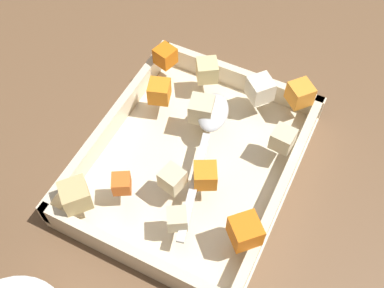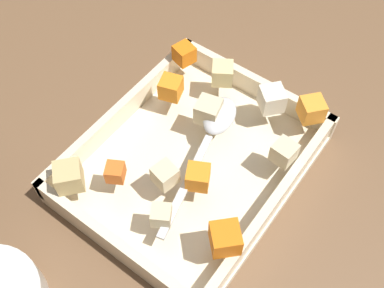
% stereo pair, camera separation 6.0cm
% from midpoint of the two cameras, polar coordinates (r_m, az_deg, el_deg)
% --- Properties ---
extents(ground_plane, '(4.00, 4.00, 0.00)m').
position_cam_midpoint_polar(ground_plane, '(0.65, -3.26, -4.56)').
color(ground_plane, brown).
extents(baking_dish, '(0.33, 0.27, 0.05)m').
position_cam_midpoint_polar(baking_dish, '(0.64, -2.69, -2.48)').
color(baking_dish, beige).
rests_on(baking_dish, ground_plane).
extents(carrot_chunk_corner_sw, '(0.03, 0.03, 0.03)m').
position_cam_midpoint_polar(carrot_chunk_corner_sw, '(0.70, -5.82, 10.60)').
color(carrot_chunk_corner_sw, orange).
rests_on(carrot_chunk_corner_sw, baking_dish).
extents(carrot_chunk_mid_right, '(0.04, 0.04, 0.03)m').
position_cam_midpoint_polar(carrot_chunk_mid_right, '(0.66, -6.70, 6.30)').
color(carrot_chunk_mid_right, orange).
rests_on(carrot_chunk_mid_right, baking_dish).
extents(carrot_chunk_front_center, '(0.03, 0.03, 0.02)m').
position_cam_midpoint_polar(carrot_chunk_front_center, '(0.58, -11.65, -5.03)').
color(carrot_chunk_front_center, orange).
rests_on(carrot_chunk_front_center, baking_dish).
extents(carrot_chunk_near_spoon, '(0.04, 0.04, 0.03)m').
position_cam_midpoint_polar(carrot_chunk_near_spoon, '(0.66, 10.67, 5.95)').
color(carrot_chunk_near_spoon, orange).
rests_on(carrot_chunk_near_spoon, baking_dish).
extents(carrot_chunk_near_right, '(0.05, 0.05, 0.03)m').
position_cam_midpoint_polar(carrot_chunk_near_right, '(0.54, 3.34, -10.95)').
color(carrot_chunk_near_right, orange).
rests_on(carrot_chunk_near_right, baking_dish).
extents(carrot_chunk_corner_nw, '(0.04, 0.04, 0.03)m').
position_cam_midpoint_polar(carrot_chunk_corner_nw, '(0.57, -1.36, -4.14)').
color(carrot_chunk_corner_nw, orange).
rests_on(carrot_chunk_corner_nw, baking_dish).
extents(potato_chunk_center, '(0.03, 0.03, 0.03)m').
position_cam_midpoint_polar(potato_chunk_center, '(0.58, -5.76, -4.40)').
color(potato_chunk_center, beige).
rests_on(potato_chunk_center, baking_dish).
extents(potato_chunk_back_center, '(0.04, 0.04, 0.03)m').
position_cam_midpoint_polar(potato_chunk_back_center, '(0.68, -0.69, 8.92)').
color(potato_chunk_back_center, '#E0CC89').
rests_on(potato_chunk_back_center, baking_dish).
extents(potato_chunk_mid_left, '(0.03, 0.03, 0.02)m').
position_cam_midpoint_polar(potato_chunk_mid_left, '(0.55, -5.04, -9.43)').
color(potato_chunk_mid_left, beige).
rests_on(potato_chunk_mid_left, baking_dish).
extents(potato_chunk_far_right, '(0.03, 0.03, 0.03)m').
position_cam_midpoint_polar(potato_chunk_far_right, '(0.61, 8.40, 0.44)').
color(potato_chunk_far_right, beige).
rests_on(potato_chunk_far_right, baking_dish).
extents(potato_chunk_under_handle, '(0.04, 0.04, 0.03)m').
position_cam_midpoint_polar(potato_chunk_under_handle, '(0.63, -1.57, 4.13)').
color(potato_chunk_under_handle, beige).
rests_on(potato_chunk_under_handle, baking_dish).
extents(potato_chunk_heap_top, '(0.05, 0.05, 0.03)m').
position_cam_midpoint_polar(potato_chunk_heap_top, '(0.58, -17.11, -6.31)').
color(potato_chunk_heap_top, tan).
rests_on(potato_chunk_heap_top, baking_dish).
extents(parsnip_chunk_corner_ne, '(0.05, 0.05, 0.03)m').
position_cam_midpoint_polar(parsnip_chunk_corner_ne, '(0.66, 5.83, 6.61)').
color(parsnip_chunk_corner_ne, silver).
rests_on(parsnip_chunk_corner_ne, baking_dish).
extents(serving_spoon, '(0.22, 0.08, 0.02)m').
position_cam_midpoint_polar(serving_spoon, '(0.63, -0.55, 2.82)').
color(serving_spoon, silver).
rests_on(serving_spoon, baking_dish).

